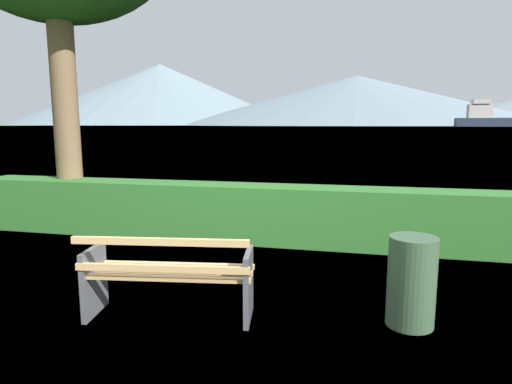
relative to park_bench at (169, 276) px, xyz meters
The scene contains 7 objects.
ground_plane 0.43m from the park_bench, 98.37° to the left, with size 1400.00×1400.00×0.00m, color #4C6B33.
water_surface 307.96m from the park_bench, 90.00° to the left, with size 620.00×620.00×0.00m, color #7A99A8.
park_bench is the anchor object (origin of this frame).
hedge_row 2.93m from the park_bench, 90.17° to the left, with size 9.49×0.68×0.91m, color #2D6B28.
trash_bin 2.29m from the park_bench, ahead, with size 0.44×0.44×0.85m, color #385138.
cargo_ship_large 311.78m from the park_bench, 72.20° to the left, with size 75.90×16.03×16.70m.
distant_hills 581.80m from the park_bench, 98.47° to the left, with size 882.28×455.95×86.02m.
Camera 1 is at (1.72, -3.76, 1.87)m, focal length 30.44 mm.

